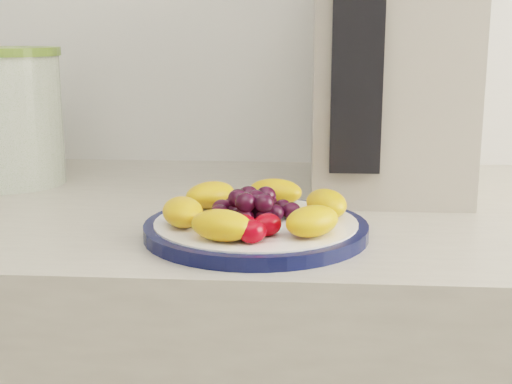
{
  "coord_description": "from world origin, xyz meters",
  "views": [
    {
      "loc": [
        0.16,
        0.29,
        1.12
      ],
      "look_at": [
        0.1,
        1.05,
        0.95
      ],
      "focal_mm": 50.0,
      "sensor_mm": 36.0,
      "label": 1
    }
  ],
  "objects": [
    {
      "name": "appliance_panel",
      "position": [
        0.22,
        1.16,
        1.08
      ],
      "size": [
        0.06,
        0.02,
        0.27
      ],
      "primitive_type": "cube",
      "rotation": [
        0.0,
        0.0,
        0.0
      ],
      "color": "black",
      "rests_on": "appliance_body"
    },
    {
      "name": "plate_face",
      "position": [
        0.1,
        1.05,
        0.91
      ],
      "size": [
        0.22,
        0.22,
        0.02
      ],
      "primitive_type": "cylinder",
      "color": "white",
      "rests_on": "counter"
    },
    {
      "name": "canister_lid",
      "position": [
        -0.28,
        1.29,
        1.09
      ],
      "size": [
        0.21,
        0.21,
        0.01
      ],
      "primitive_type": "cylinder",
      "rotation": [
        0.0,
        0.0,
        0.42
      ],
      "color": "olive",
      "rests_on": "canister"
    },
    {
      "name": "fruit_plate",
      "position": [
        0.1,
        1.04,
        0.93
      ],
      "size": [
        0.21,
        0.21,
        0.04
      ],
      "color": "orange",
      "rests_on": "plate_face"
    },
    {
      "name": "canister",
      "position": [
        -0.28,
        1.29,
        0.99
      ],
      "size": [
        0.21,
        0.21,
        0.19
      ],
      "primitive_type": "cylinder",
      "rotation": [
        0.0,
        0.0,
        0.42
      ],
      "color": "#31590E",
      "rests_on": "counter"
    },
    {
      "name": "appliance_body",
      "position": [
        0.27,
        1.31,
        1.08
      ],
      "size": [
        0.21,
        0.29,
        0.36
      ],
      "primitive_type": "cube",
      "rotation": [
        0.0,
        0.0,
        0.0
      ],
      "color": "#A49B8D",
      "rests_on": "counter"
    },
    {
      "name": "plate_rim",
      "position": [
        0.1,
        1.05,
        0.91
      ],
      "size": [
        0.25,
        0.25,
        0.01
      ],
      "primitive_type": "cylinder",
      "color": "#0B1137",
      "rests_on": "counter"
    }
  ]
}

